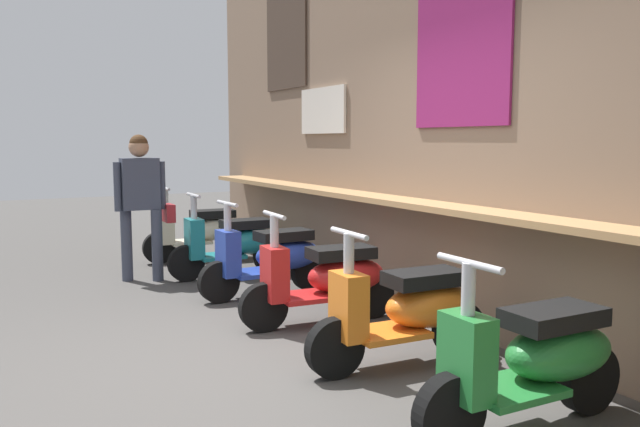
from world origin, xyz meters
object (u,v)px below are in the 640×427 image
Objects in this scene: scooter_green at (536,358)px; scooter_blue at (273,257)px; scooter_teal at (236,243)px; scooter_cream at (204,230)px; scooter_red at (328,278)px; scooter_orange at (410,310)px; shopper_with_handbag at (142,193)px.

scooter_blue is at bearing -88.97° from scooter_green.
scooter_teal is 4.41m from scooter_green.
scooter_cream is 3.28m from scooter_red.
scooter_cream is 1.00× the size of scooter_orange.
scooter_teal and scooter_blue have the same top height.
scooter_blue is 1.00× the size of scooter_green.
scooter_red is at bearing -88.97° from scooter_green.
scooter_green is (5.55, 0.00, 0.00)m from scooter_cream.
scooter_green is 4.84m from shopper_with_handbag.
scooter_cream is at bearing -91.80° from scooter_blue.
scooter_orange is 1.12m from scooter_green.
scooter_cream is 1.14m from scooter_teal.
scooter_blue is 1.00× the size of scooter_orange.
shopper_with_handbag is (-1.31, -0.98, 0.58)m from scooter_blue.
scooter_teal is (1.14, 0.00, 0.00)m from scooter_cream.
scooter_cream is 5.55m from scooter_green.
scooter_teal and scooter_red have the same top height.
scooter_green is (4.41, 0.00, 0.00)m from scooter_teal.
scooter_cream is at bearing -88.11° from scooter_teal.
scooter_orange is at bearing 94.15° from scooter_cream.
shopper_with_handbag is (0.85, -0.98, 0.58)m from scooter_cream.
scooter_teal is at bearing -88.97° from scooter_green.
scooter_red is 1.00× the size of scooter_green.
shopper_with_handbag is at bearing -14.73° from scooter_teal.
scooter_teal is at bearing -87.12° from scooter_orange.
scooter_orange is 1.00× the size of scooter_green.
shopper_with_handbag is at bearing 45.14° from scooter_cream.
scooter_blue is 1.74m from shopper_with_handbag.
shopper_with_handbag reaches higher than scooter_teal.
scooter_blue is 1.12m from scooter_red.
scooter_orange is at bearing 94.57° from scooter_red.
scooter_orange and scooter_green have the same top height.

